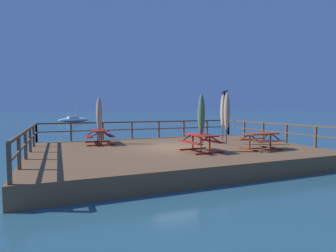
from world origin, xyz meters
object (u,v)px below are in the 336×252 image
(patio_umbrella_tall_front, at_px, (201,115))
(patio_umbrella_tall_mid_left, at_px, (99,114))
(picnic_table_mid_left, at_px, (260,138))
(patio_umbrella_short_front, at_px, (223,111))
(picnic_table_back_right, at_px, (201,139))
(lamp_post_hooked, at_px, (226,106))
(patio_umbrella_short_back, at_px, (227,111))
(picnic_table_back_left, at_px, (99,134))
(sailboat_distant, at_px, (74,120))

(patio_umbrella_tall_front, relative_size, patio_umbrella_tall_mid_left, 1.00)
(picnic_table_mid_left, bearing_deg, patio_umbrella_tall_mid_left, 143.62)
(picnic_table_mid_left, height_order, patio_umbrella_short_front, patio_umbrella_short_front)
(picnic_table_back_right, height_order, lamp_post_hooked, lamp_post_hooked)
(lamp_post_hooked, bearing_deg, patio_umbrella_short_front, -127.19)
(patio_umbrella_short_back, height_order, lamp_post_hooked, lamp_post_hooked)
(patio_umbrella_short_front, bearing_deg, patio_umbrella_tall_front, -135.37)
(lamp_post_hooked, bearing_deg, patio_umbrella_tall_front, -132.20)
(patio_umbrella_tall_mid_left, bearing_deg, patio_umbrella_tall_front, -49.05)
(picnic_table_mid_left, bearing_deg, lamp_post_hooked, 69.92)
(patio_umbrella_short_front, bearing_deg, patio_umbrella_short_back, -117.66)
(patio_umbrella_tall_front, relative_size, patio_umbrella_short_front, 0.91)
(patio_umbrella_short_front, relative_size, lamp_post_hooked, 0.86)
(patio_umbrella_tall_front, bearing_deg, picnic_table_back_left, 131.19)
(patio_umbrella_short_back, bearing_deg, picnic_table_back_right, -146.48)
(patio_umbrella_tall_mid_left, bearing_deg, picnic_table_mid_left, -36.38)
(patio_umbrella_tall_front, height_order, patio_umbrella_tall_mid_left, patio_umbrella_tall_front)
(patio_umbrella_tall_front, relative_size, lamp_post_hooked, 0.79)
(patio_umbrella_short_back, distance_m, patio_umbrella_tall_front, 2.92)
(patio_umbrella_short_back, xyz_separation_m, patio_umbrella_tall_mid_left, (-6.22, 2.76, -0.16))
(lamp_post_hooked, bearing_deg, picnic_table_back_right, -132.20)
(picnic_table_mid_left, relative_size, patio_umbrella_short_front, 0.63)
(patio_umbrella_short_front, relative_size, sailboat_distant, 0.36)
(patio_umbrella_short_front, bearing_deg, picnic_table_back_left, 171.36)
(picnic_table_mid_left, distance_m, patio_umbrella_tall_mid_left, 8.30)
(patio_umbrella_tall_front, distance_m, patio_umbrella_tall_mid_left, 5.78)
(picnic_table_back_right, distance_m, patio_umbrella_short_back, 3.18)
(picnic_table_back_right, bearing_deg, patio_umbrella_short_front, 44.66)
(picnic_table_back_left, height_order, sailboat_distant, sailboat_distant)
(picnic_table_back_right, height_order, patio_umbrella_tall_mid_left, patio_umbrella_tall_mid_left)
(picnic_table_mid_left, bearing_deg, picnic_table_back_right, 170.16)
(picnic_table_back_left, xyz_separation_m, patio_umbrella_tall_front, (3.80, -4.34, 1.04))
(picnic_table_back_right, distance_m, picnic_table_back_left, 5.77)
(picnic_table_back_left, distance_m, patio_umbrella_short_front, 7.28)
(picnic_table_mid_left, relative_size, patio_umbrella_tall_mid_left, 0.70)
(patio_umbrella_short_front, xyz_separation_m, sailboat_distant, (-6.35, 40.29, -1.90))
(picnic_table_back_left, xyz_separation_m, patio_umbrella_short_front, (7.10, -1.08, 1.20))
(patio_umbrella_tall_mid_left, bearing_deg, picnic_table_back_right, -49.35)
(sailboat_distant, bearing_deg, patio_umbrella_short_back, -82.56)
(lamp_post_hooked, relative_size, sailboat_distant, 0.41)
(patio_umbrella_short_back, distance_m, patio_umbrella_tall_mid_left, 6.81)
(picnic_table_back_left, distance_m, lamp_post_hooked, 9.10)
(patio_umbrella_tall_mid_left, xyz_separation_m, lamp_post_hooked, (8.87, 1.23, 0.52))
(picnic_table_back_left, relative_size, sailboat_distant, 0.25)
(picnic_table_mid_left, relative_size, picnic_table_back_right, 0.98)
(patio_umbrella_short_back, height_order, sailboat_distant, sailboat_distant)
(picnic_table_back_right, bearing_deg, patio_umbrella_short_back, 33.52)
(picnic_table_back_right, height_order, patio_umbrella_short_back, patio_umbrella_short_back)
(picnic_table_mid_left, bearing_deg, patio_umbrella_short_front, 83.03)
(picnic_table_back_right, relative_size, patio_umbrella_tall_mid_left, 0.71)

